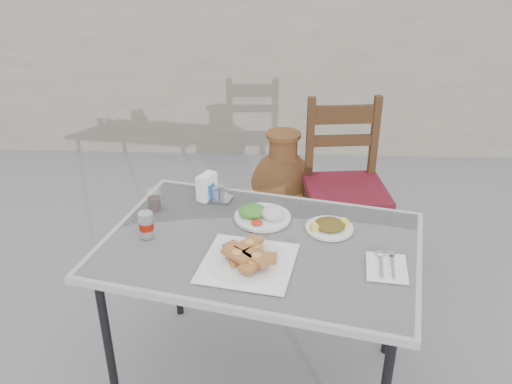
{
  "coord_description": "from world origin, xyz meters",
  "views": [
    {
      "loc": [
        0.04,
        -1.64,
        1.72
      ],
      "look_at": [
        -0.03,
        0.05,
        0.85
      ],
      "focal_mm": 38.0,
      "sensor_mm": 36.0,
      "label": 1
    }
  ],
  "objects_px": {
    "cafe_table": "(261,252)",
    "cola_glass": "(154,201)",
    "salad_chopped_plate": "(330,226)",
    "soda_can": "(146,225)",
    "salad_rice_plate": "(262,214)",
    "pide_plate": "(248,256)",
    "terracotta_urn": "(282,190)",
    "napkin_holder": "(207,187)",
    "condiment_caddy": "(221,195)",
    "chair": "(345,185)"
  },
  "relations": [
    {
      "from": "cafe_table",
      "to": "cola_glass",
      "type": "xyz_separation_m",
      "value": [
        -0.43,
        0.22,
        0.08
      ]
    },
    {
      "from": "salad_chopped_plate",
      "to": "soda_can",
      "type": "height_order",
      "value": "soda_can"
    },
    {
      "from": "salad_rice_plate",
      "to": "salad_chopped_plate",
      "type": "height_order",
      "value": "salad_rice_plate"
    },
    {
      "from": "cafe_table",
      "to": "pide_plate",
      "type": "bearing_deg",
      "value": -105.79
    },
    {
      "from": "cola_glass",
      "to": "terracotta_urn",
      "type": "height_order",
      "value": "cola_glass"
    },
    {
      "from": "salad_chopped_plate",
      "to": "napkin_holder",
      "type": "relative_size",
      "value": 1.64
    },
    {
      "from": "pide_plate",
      "to": "cola_glass",
      "type": "relative_size",
      "value": 4.41
    },
    {
      "from": "cafe_table",
      "to": "napkin_holder",
      "type": "relative_size",
      "value": 11.67
    },
    {
      "from": "napkin_holder",
      "to": "condiment_caddy",
      "type": "relative_size",
      "value": 1.07
    },
    {
      "from": "pide_plate",
      "to": "chair",
      "type": "distance_m",
      "value": 1.15
    },
    {
      "from": "pide_plate",
      "to": "salad_rice_plate",
      "type": "xyz_separation_m",
      "value": [
        0.04,
        0.3,
        -0.01
      ]
    },
    {
      "from": "cola_glass",
      "to": "condiment_caddy",
      "type": "distance_m",
      "value": 0.27
    },
    {
      "from": "salad_rice_plate",
      "to": "napkin_holder",
      "type": "distance_m",
      "value": 0.28
    },
    {
      "from": "cola_glass",
      "to": "napkin_holder",
      "type": "height_order",
      "value": "napkin_holder"
    },
    {
      "from": "soda_can",
      "to": "terracotta_urn",
      "type": "bearing_deg",
      "value": 66.03
    },
    {
      "from": "soda_can",
      "to": "napkin_holder",
      "type": "distance_m",
      "value": 0.35
    },
    {
      "from": "salad_chopped_plate",
      "to": "napkin_holder",
      "type": "height_order",
      "value": "napkin_holder"
    },
    {
      "from": "pide_plate",
      "to": "salad_rice_plate",
      "type": "height_order",
      "value": "pide_plate"
    },
    {
      "from": "cola_glass",
      "to": "condiment_caddy",
      "type": "xyz_separation_m",
      "value": [
        0.26,
        0.08,
        -0.01
      ]
    },
    {
      "from": "condiment_caddy",
      "to": "soda_can",
      "type": "bearing_deg",
      "value": -129.62
    },
    {
      "from": "chair",
      "to": "terracotta_urn",
      "type": "distance_m",
      "value": 0.44
    },
    {
      "from": "terracotta_urn",
      "to": "salad_chopped_plate",
      "type": "bearing_deg",
      "value": -81.26
    },
    {
      "from": "pide_plate",
      "to": "condiment_caddy",
      "type": "height_order",
      "value": "same"
    },
    {
      "from": "condiment_caddy",
      "to": "cafe_table",
      "type": "bearing_deg",
      "value": -60.48
    },
    {
      "from": "cafe_table",
      "to": "salad_chopped_plate",
      "type": "xyz_separation_m",
      "value": [
        0.25,
        0.09,
        0.06
      ]
    },
    {
      "from": "cola_glass",
      "to": "condiment_caddy",
      "type": "bearing_deg",
      "value": 17.7
    },
    {
      "from": "cola_glass",
      "to": "condiment_caddy",
      "type": "height_order",
      "value": "cola_glass"
    },
    {
      "from": "salad_rice_plate",
      "to": "salad_chopped_plate",
      "type": "bearing_deg",
      "value": -15.42
    },
    {
      "from": "soda_can",
      "to": "napkin_holder",
      "type": "bearing_deg",
      "value": 58.84
    },
    {
      "from": "cafe_table",
      "to": "condiment_caddy",
      "type": "relative_size",
      "value": 12.5
    },
    {
      "from": "salad_chopped_plate",
      "to": "napkin_holder",
      "type": "xyz_separation_m",
      "value": [
        -0.48,
        0.23,
        0.04
      ]
    },
    {
      "from": "cola_glass",
      "to": "soda_can",
      "type": "bearing_deg",
      "value": -85.67
    },
    {
      "from": "soda_can",
      "to": "condiment_caddy",
      "type": "xyz_separation_m",
      "value": [
        0.24,
        0.29,
        -0.03
      ]
    },
    {
      "from": "cola_glass",
      "to": "napkin_holder",
      "type": "xyz_separation_m",
      "value": [
        0.2,
        0.09,
        0.02
      ]
    },
    {
      "from": "soda_can",
      "to": "salad_rice_plate",
      "type": "bearing_deg",
      "value": 19.21
    },
    {
      "from": "cafe_table",
      "to": "salad_chopped_plate",
      "type": "bearing_deg",
      "value": 19.81
    },
    {
      "from": "soda_can",
      "to": "napkin_holder",
      "type": "xyz_separation_m",
      "value": [
        0.18,
        0.3,
        0.01
      ]
    },
    {
      "from": "salad_rice_plate",
      "to": "condiment_caddy",
      "type": "distance_m",
      "value": 0.23
    },
    {
      "from": "napkin_holder",
      "to": "condiment_caddy",
      "type": "xyz_separation_m",
      "value": [
        0.06,
        -0.01,
        -0.03
      ]
    },
    {
      "from": "condiment_caddy",
      "to": "cola_glass",
      "type": "bearing_deg",
      "value": -162.3
    },
    {
      "from": "pide_plate",
      "to": "napkin_holder",
      "type": "xyz_separation_m",
      "value": [
        -0.19,
        0.46,
        0.03
      ]
    },
    {
      "from": "napkin_holder",
      "to": "terracotta_urn",
      "type": "distance_m",
      "value": 0.99
    },
    {
      "from": "pide_plate",
      "to": "soda_can",
      "type": "xyz_separation_m",
      "value": [
        -0.37,
        0.16,
        0.02
      ]
    },
    {
      "from": "pide_plate",
      "to": "salad_rice_plate",
      "type": "relative_size",
      "value": 1.64
    },
    {
      "from": "cafe_table",
      "to": "cola_glass",
      "type": "distance_m",
      "value": 0.49
    },
    {
      "from": "salad_rice_plate",
      "to": "chair",
      "type": "bearing_deg",
      "value": 60.61
    },
    {
      "from": "chair",
      "to": "condiment_caddy",
      "type": "bearing_deg",
      "value": -141.19
    },
    {
      "from": "cafe_table",
      "to": "napkin_holder",
      "type": "height_order",
      "value": "napkin_holder"
    },
    {
      "from": "pide_plate",
      "to": "chair",
      "type": "relative_size",
      "value": 0.39
    },
    {
      "from": "napkin_holder",
      "to": "condiment_caddy",
      "type": "bearing_deg",
      "value": 17.03
    }
  ]
}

